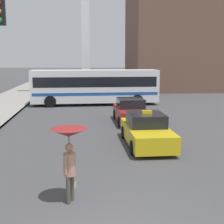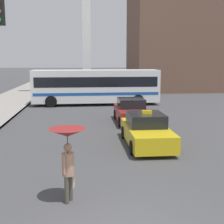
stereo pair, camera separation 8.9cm
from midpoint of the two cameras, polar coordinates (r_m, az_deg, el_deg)
The scene contains 4 objects.
taxi at distance 14.34m, azimuth 6.46°, elevation -3.43°, with size 1.91×4.41×1.61m.
sedan_red at distance 19.49m, azimuth 3.67°, elevation 0.09°, with size 1.91×4.05×1.48m.
city_bus at distance 27.12m, azimuth -2.86°, elevation 4.88°, with size 10.83×2.81×3.00m.
pedestrian_with_umbrella at distance 8.45m, azimuth -7.81°, elevation -6.03°, with size 0.98×0.98×2.07m.
Camera 2 is at (-0.73, -6.31, 3.87)m, focal length 50.00 mm.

